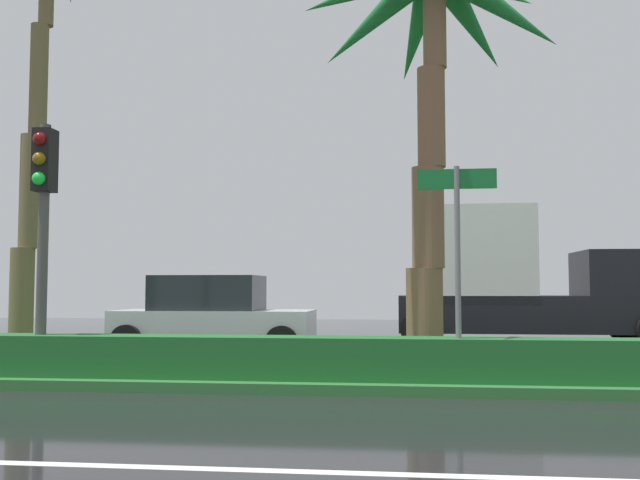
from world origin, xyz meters
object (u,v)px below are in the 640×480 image
object	(u,v)px
car_in_traffic_leading	(213,316)
palm_tree_centre_left	(432,38)
street_name_sign	(457,242)
box_truck_lead	(524,284)
traffic_signal_median_left	(43,201)

from	to	relation	value
car_in_traffic_leading	palm_tree_centre_left	bearing A→B (deg)	-40.79
street_name_sign	box_truck_lead	distance (m)	8.78
box_truck_lead	car_in_traffic_leading	bearing A→B (deg)	-156.90
traffic_signal_median_left	box_truck_lead	xyz separation A→B (m)	(8.38, 8.39, -1.20)
traffic_signal_median_left	street_name_sign	bearing A→B (deg)	-0.81
street_name_sign	box_truck_lead	xyz separation A→B (m)	(2.22, 8.48, -0.53)
street_name_sign	box_truck_lead	bearing A→B (deg)	75.31
traffic_signal_median_left	street_name_sign	xyz separation A→B (m)	(6.15, -0.09, -0.67)
palm_tree_centre_left	car_in_traffic_leading	xyz separation A→B (m)	(-4.68, 4.04, -4.65)
palm_tree_centre_left	traffic_signal_median_left	xyz separation A→B (m)	(-5.88, -1.29, -2.72)
traffic_signal_median_left	car_in_traffic_leading	size ratio (longest dim) A/B	0.88
car_in_traffic_leading	box_truck_lead	distance (m)	7.83
traffic_signal_median_left	street_name_sign	world-z (taller)	traffic_signal_median_left
street_name_sign	car_in_traffic_leading	distance (m)	7.45
street_name_sign	car_in_traffic_leading	world-z (taller)	street_name_sign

